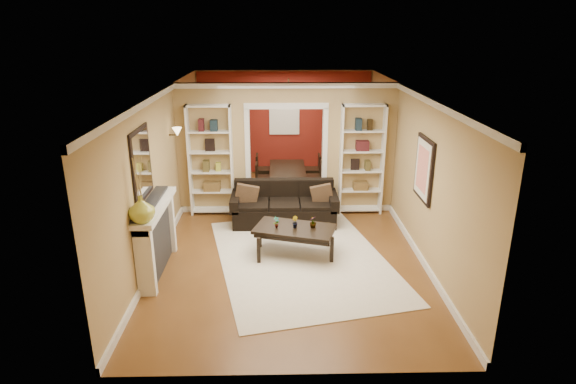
{
  "coord_description": "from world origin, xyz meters",
  "views": [
    {
      "loc": [
        -0.18,
        -8.51,
        3.78
      ],
      "look_at": [
        -0.01,
        -0.8,
        1.1
      ],
      "focal_mm": 30.0,
      "sensor_mm": 36.0,
      "label": 1
    }
  ],
  "objects_px": {
    "coffee_table": "(295,241)",
    "bookshelf_left": "(211,161)",
    "bookshelf_right": "(362,160)",
    "sofa": "(284,204)",
    "fireplace": "(158,238)",
    "dining_table": "(289,178)"
  },
  "relations": [
    {
      "from": "coffee_table",
      "to": "bookshelf_left",
      "type": "xyz_separation_m",
      "value": [
        -1.65,
        1.99,
        0.9
      ]
    },
    {
      "from": "sofa",
      "to": "dining_table",
      "type": "distance_m",
      "value": 2.14
    },
    {
      "from": "sofa",
      "to": "bookshelf_right",
      "type": "distance_m",
      "value": 1.86
    },
    {
      "from": "sofa",
      "to": "bookshelf_left",
      "type": "distance_m",
      "value": 1.77
    },
    {
      "from": "sofa",
      "to": "fireplace",
      "type": "relative_size",
      "value": 1.24
    },
    {
      "from": "sofa",
      "to": "bookshelf_left",
      "type": "relative_size",
      "value": 0.92
    },
    {
      "from": "bookshelf_left",
      "to": "dining_table",
      "type": "height_order",
      "value": "bookshelf_left"
    },
    {
      "from": "bookshelf_right",
      "to": "fireplace",
      "type": "distance_m",
      "value": 4.47
    },
    {
      "from": "coffee_table",
      "to": "fireplace",
      "type": "relative_size",
      "value": 0.79
    },
    {
      "from": "dining_table",
      "to": "bookshelf_left",
      "type": "bearing_deg",
      "value": 133.52
    },
    {
      "from": "coffee_table",
      "to": "bookshelf_right",
      "type": "height_order",
      "value": "bookshelf_right"
    },
    {
      "from": "bookshelf_right",
      "to": "sofa",
      "type": "bearing_deg",
      "value": -160.12
    },
    {
      "from": "sofa",
      "to": "bookshelf_right",
      "type": "bearing_deg",
      "value": 19.88
    },
    {
      "from": "coffee_table",
      "to": "fireplace",
      "type": "height_order",
      "value": "fireplace"
    },
    {
      "from": "sofa",
      "to": "coffee_table",
      "type": "distance_m",
      "value": 1.43
    },
    {
      "from": "bookshelf_left",
      "to": "dining_table",
      "type": "relative_size",
      "value": 1.5
    },
    {
      "from": "bookshelf_left",
      "to": "fireplace",
      "type": "height_order",
      "value": "bookshelf_left"
    },
    {
      "from": "sofa",
      "to": "fireplace",
      "type": "height_order",
      "value": "fireplace"
    },
    {
      "from": "bookshelf_left",
      "to": "bookshelf_right",
      "type": "distance_m",
      "value": 3.1
    },
    {
      "from": "coffee_table",
      "to": "bookshelf_left",
      "type": "bearing_deg",
      "value": 146.69
    },
    {
      "from": "fireplace",
      "to": "bookshelf_right",
      "type": "bearing_deg",
      "value": 34.8
    },
    {
      "from": "bookshelf_left",
      "to": "bookshelf_right",
      "type": "relative_size",
      "value": 1.0
    }
  ]
}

